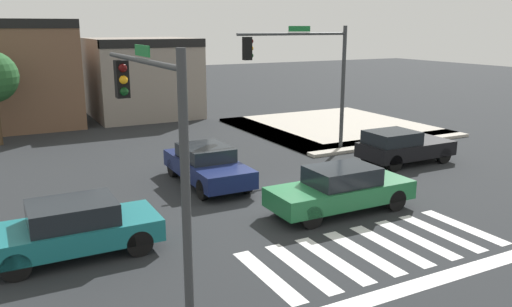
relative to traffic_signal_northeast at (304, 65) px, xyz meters
name	(u,v)px	position (x,y,z in m)	size (l,w,h in m)	color
ground_plane	(289,200)	(-3.88, -5.19, -4.09)	(120.00, 120.00, 0.00)	#232628
crosswalk_near	(376,249)	(-3.88, -9.69, -4.09)	(7.09, 2.97, 0.01)	silver
curb_corner_northeast	(330,129)	(4.61, 4.23, -4.02)	(10.00, 10.60, 0.15)	#B2AA9E
storefront_row	(87,76)	(-7.08, 13.71, -1.27)	(13.57, 6.47, 6.19)	brown
traffic_signal_northeast	(304,65)	(0.00, 0.00, 0.00)	(5.58, 0.32, 5.82)	#383A3D
traffic_signal_southwest	(151,120)	(-9.57, -8.68, -0.27)	(0.32, 5.63, 5.43)	#383A3D
car_green	(341,189)	(-2.99, -6.90, -3.35)	(4.78, 1.76, 1.48)	#1E6638
car_navy	(207,165)	(-5.64, -2.15, -3.35)	(1.89, 4.70, 1.44)	#141E4C
car_black	(402,146)	(2.98, -3.29, -3.34)	(4.11, 1.90, 1.47)	black
car_teal	(74,228)	(-11.06, -6.34, -3.35)	(4.29, 1.85, 1.45)	#196B70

